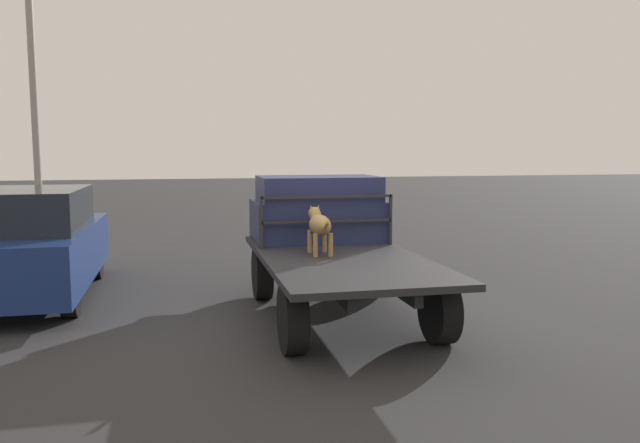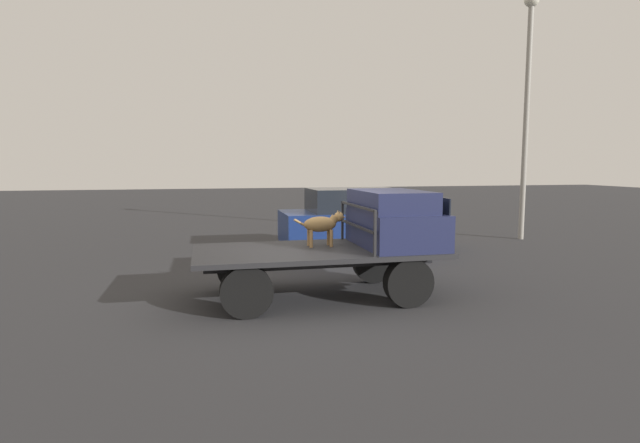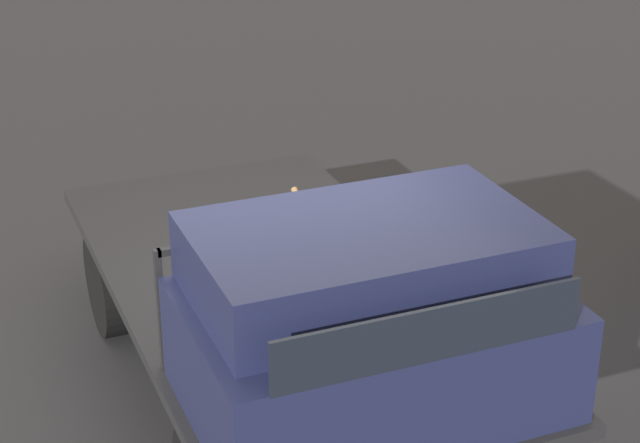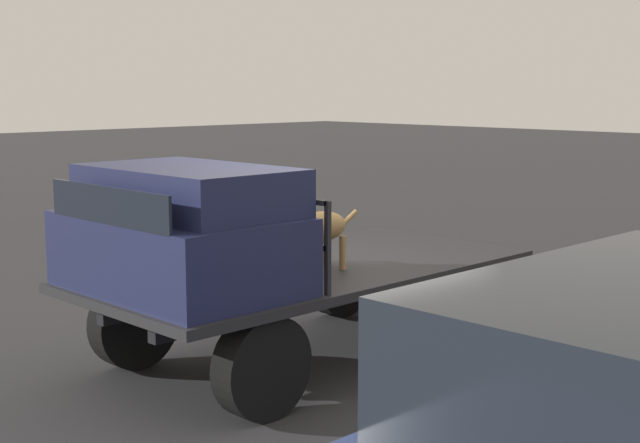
% 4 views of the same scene
% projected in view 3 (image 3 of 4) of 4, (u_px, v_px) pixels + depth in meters
% --- Properties ---
extents(ground_plane, '(80.00, 80.00, 0.00)m').
position_uv_depth(ground_plane, '(282.00, 395.00, 7.24)').
color(ground_plane, '#2D2D30').
extents(flatbed_truck, '(4.17, 2.04, 0.85)m').
position_uv_depth(flatbed_truck, '(280.00, 315.00, 6.98)').
color(flatbed_truck, black).
rests_on(flatbed_truck, ground).
extents(truck_cab, '(1.28, 1.92, 0.98)m').
position_uv_depth(truck_cab, '(370.00, 320.00, 5.54)').
color(truck_cab, '#1E2347').
rests_on(truck_cab, flatbed_truck).
extents(truck_headboard, '(0.04, 1.92, 0.73)m').
position_uv_depth(truck_headboard, '(320.00, 260.00, 6.10)').
color(truck_headboard, '#232326').
rests_on(truck_headboard, flatbed_truck).
extents(dog, '(0.93, 0.27, 0.64)m').
position_uv_depth(dog, '(323.00, 232.00, 6.69)').
color(dog, '#9E7547').
rests_on(dog, flatbed_truck).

